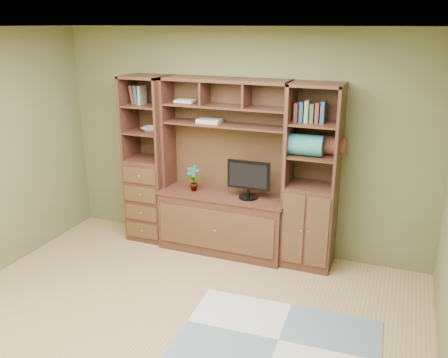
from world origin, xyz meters
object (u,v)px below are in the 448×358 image
at_px(left_tower, 148,160).
at_px(right_tower, 312,178).
at_px(center_hutch, 223,169).
at_px(monitor, 249,173).

xyz_separation_m(left_tower, right_tower, (2.02, 0.00, 0.00)).
bearing_deg(left_tower, center_hutch, -2.29).
bearing_deg(center_hutch, monitor, -6.13).
relative_size(left_tower, monitor, 3.39).
bearing_deg(center_hutch, left_tower, 177.71).
height_order(center_hutch, left_tower, same).
distance_m(left_tower, monitor, 1.33).
xyz_separation_m(center_hutch, right_tower, (1.02, 0.04, 0.00)).
bearing_deg(center_hutch, right_tower, 2.23).
bearing_deg(monitor, center_hutch, 173.03).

